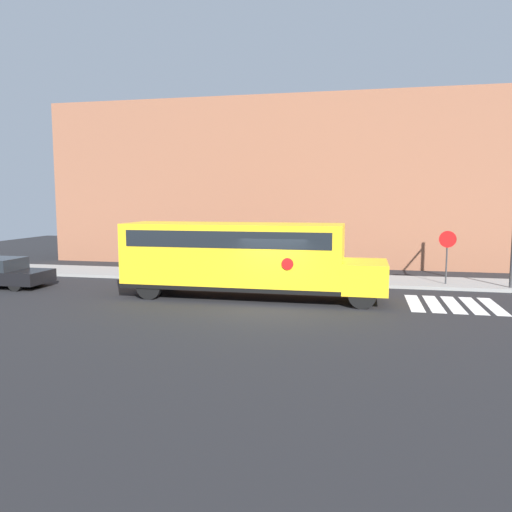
% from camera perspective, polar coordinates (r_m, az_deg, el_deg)
% --- Properties ---
extents(ground_plane, '(60.00, 60.00, 0.00)m').
position_cam_1_polar(ground_plane, '(18.31, 1.74, -5.96)').
color(ground_plane, black).
extents(sidewalk_strip, '(44.00, 3.00, 0.15)m').
position_cam_1_polar(sidewalk_strip, '(24.61, 4.46, -2.55)').
color(sidewalk_strip, gray).
rests_on(sidewalk_strip, ground).
extents(building_backdrop, '(32.00, 4.00, 9.87)m').
position_cam_1_polar(building_backdrop, '(30.76, 6.17, 8.35)').
color(building_backdrop, '#935B42').
rests_on(building_backdrop, ground).
extents(crosswalk_stripes, '(3.30, 3.20, 0.01)m').
position_cam_1_polar(crosswalk_stripes, '(20.27, 21.60, -5.18)').
color(crosswalk_stripes, white).
rests_on(crosswalk_stripes, ground).
extents(school_bus, '(10.39, 2.57, 2.99)m').
position_cam_1_polar(school_bus, '(19.96, -1.71, 0.10)').
color(school_bus, yellow).
rests_on(school_bus, ground).
extents(stop_sign, '(0.75, 0.10, 2.54)m').
position_cam_1_polar(stop_sign, '(23.86, 21.01, 0.69)').
color(stop_sign, '#38383A').
rests_on(stop_sign, ground).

